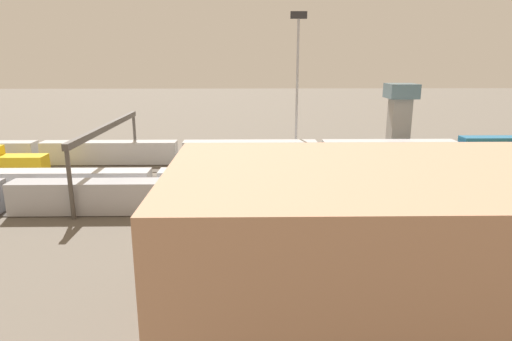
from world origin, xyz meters
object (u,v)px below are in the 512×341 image
train_on_track_0 (242,151)px  light_mast_0 (298,66)px  train_on_track_4 (155,184)px  train_on_track_5 (212,196)px  train_on_track_2 (11,166)px  signal_gantry (108,133)px  control_tower (400,109)px

train_on_track_0 → light_mast_0: size_ratio=4.51×
train_on_track_4 → train_on_track_5: (-7.76, 5.00, 0.00)m
train_on_track_2 → signal_gantry: 16.83m
signal_gantry → train_on_track_4: bearing=136.6°
train_on_track_0 → signal_gantry: 23.32m
train_on_track_0 → light_mast_0: bearing=-158.5°
train_on_track_4 → control_tower: bearing=-139.5°
train_on_track_4 → train_on_track_5: 9.23m
control_tower → light_mast_0: bearing=30.6°
train_on_track_2 → signal_gantry: (-15.74, 2.50, 5.40)m
light_mast_0 → signal_gantry: 34.15m
train_on_track_2 → light_mast_0: 48.64m
train_on_track_5 → control_tower: control_tower is taller
train_on_track_5 → train_on_track_2: size_ratio=9.56×
train_on_track_4 → train_on_track_0: size_ratio=0.83×
train_on_track_0 → train_on_track_5: train_on_track_0 is taller
train_on_track_0 → train_on_track_5: size_ratio=1.20×
train_on_track_2 → control_tower: size_ratio=0.79×
train_on_track_4 → signal_gantry: 12.23m
train_on_track_0 → control_tower: (-33.12, -17.68, 5.33)m
train_on_track_5 → train_on_track_2: 34.82m
train_on_track_2 → light_mast_0: size_ratio=0.39×
train_on_track_4 → train_on_track_5: bearing=147.2°
control_tower → train_on_track_2: bearing=22.2°
train_on_track_4 → light_mast_0: light_mast_0 is taller
light_mast_0 → train_on_track_5: bearing=65.8°
light_mast_0 → train_on_track_0: bearing=21.5°
train_on_track_2 → signal_gantry: signal_gantry is taller
train_on_track_2 → control_tower: control_tower is taller
train_on_track_4 → signal_gantry: bearing=-43.4°
control_tower → train_on_track_5: bearing=49.6°
train_on_track_2 → control_tower: bearing=-157.8°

